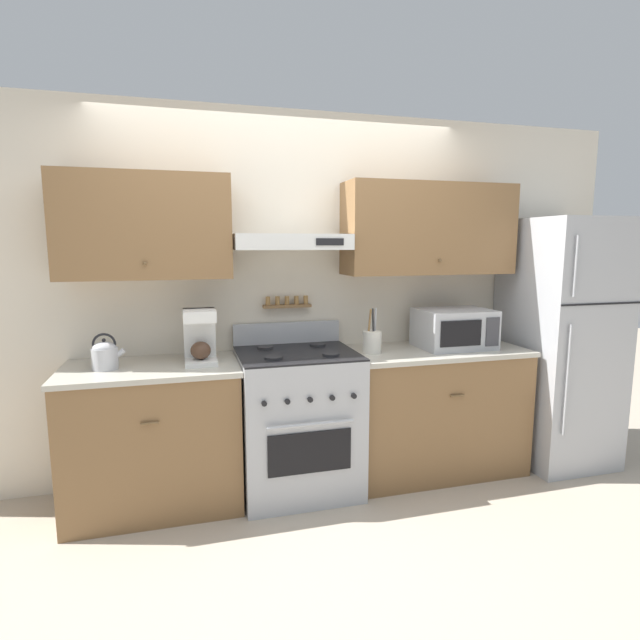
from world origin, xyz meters
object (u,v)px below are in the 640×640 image
(refrigerator, at_px, (559,342))
(tea_kettle, at_px, (105,354))
(microwave, at_px, (454,328))
(stove_range, at_px, (297,420))
(utensil_crock, at_px, (372,341))
(coffee_maker, at_px, (200,335))

(refrigerator, distance_m, tea_kettle, 3.19)
(refrigerator, bearing_deg, microwave, 175.61)
(tea_kettle, bearing_deg, stove_range, -0.58)
(refrigerator, distance_m, microwave, 0.87)
(stove_range, xyz_separation_m, tea_kettle, (-1.17, 0.01, 0.52))
(stove_range, bearing_deg, utensil_crock, 1.28)
(coffee_maker, bearing_deg, stove_range, -4.34)
(stove_range, distance_m, utensil_crock, 0.73)
(refrigerator, bearing_deg, stove_range, 178.98)
(tea_kettle, distance_m, utensil_crock, 1.70)
(tea_kettle, bearing_deg, microwave, 0.44)
(microwave, xyz_separation_m, utensil_crock, (-0.64, -0.02, -0.06))
(tea_kettle, xyz_separation_m, utensil_crock, (1.70, 0.00, -0.01))
(stove_range, distance_m, refrigerator, 2.07)
(stove_range, height_order, microwave, microwave)
(tea_kettle, xyz_separation_m, coffee_maker, (0.55, 0.03, 0.08))
(utensil_crock, bearing_deg, stove_range, -178.72)
(utensil_crock, bearing_deg, coffee_maker, 178.26)
(tea_kettle, distance_m, microwave, 2.33)
(stove_range, xyz_separation_m, refrigerator, (2.02, -0.04, 0.44))
(tea_kettle, height_order, microwave, microwave)
(stove_range, height_order, tea_kettle, tea_kettle)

